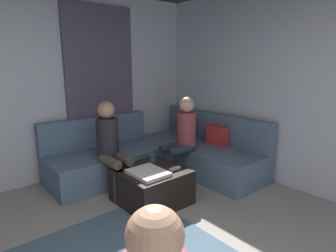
{
  "coord_description": "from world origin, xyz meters",
  "views": [
    {
      "loc": [
        1.18,
        -0.73,
        1.68
      ],
      "look_at": [
        -1.63,
        1.63,
        0.85
      ],
      "focal_mm": 30.3,
      "sensor_mm": 36.0,
      "label": 1
    }
  ],
  "objects_px": {
    "person_on_couch_side": "(111,144)",
    "person_on_couch_back": "(181,135)",
    "coffee_mug": "(152,158)",
    "sectional_couch": "(162,155)",
    "ottoman": "(152,186)",
    "game_remote": "(175,168)"
  },
  "relations": [
    {
      "from": "coffee_mug",
      "to": "game_remote",
      "type": "relative_size",
      "value": 0.63
    },
    {
      "from": "ottoman",
      "to": "person_on_couch_side",
      "type": "bearing_deg",
      "value": -156.3
    },
    {
      "from": "coffee_mug",
      "to": "person_on_couch_back",
      "type": "height_order",
      "value": "person_on_couch_back"
    },
    {
      "from": "person_on_couch_side",
      "to": "person_on_couch_back",
      "type": "bearing_deg",
      "value": 166.41
    },
    {
      "from": "game_remote",
      "to": "person_on_couch_side",
      "type": "xyz_separation_m",
      "value": [
        -0.71,
        -0.45,
        0.23
      ]
    },
    {
      "from": "sectional_couch",
      "to": "ottoman",
      "type": "bearing_deg",
      "value": -45.96
    },
    {
      "from": "sectional_couch",
      "to": "person_on_couch_back",
      "type": "xyz_separation_m",
      "value": [
        0.39,
        0.06,
        0.38
      ]
    },
    {
      "from": "ottoman",
      "to": "game_remote",
      "type": "bearing_deg",
      "value": 50.71
    },
    {
      "from": "game_remote",
      "to": "coffee_mug",
      "type": "bearing_deg",
      "value": -174.29
    },
    {
      "from": "person_on_couch_back",
      "to": "person_on_couch_side",
      "type": "distance_m",
      "value": 1.02
    },
    {
      "from": "ottoman",
      "to": "person_on_couch_side",
      "type": "height_order",
      "value": "person_on_couch_side"
    },
    {
      "from": "person_on_couch_back",
      "to": "person_on_couch_side",
      "type": "relative_size",
      "value": 1.0
    },
    {
      "from": "ottoman",
      "to": "game_remote",
      "type": "height_order",
      "value": "game_remote"
    },
    {
      "from": "sectional_couch",
      "to": "ottoman",
      "type": "xyz_separation_m",
      "value": [
        0.68,
        -0.7,
        -0.07
      ]
    },
    {
      "from": "coffee_mug",
      "to": "person_on_couch_back",
      "type": "xyz_separation_m",
      "value": [
        -0.07,
        0.58,
        0.19
      ]
    },
    {
      "from": "game_remote",
      "to": "person_on_couch_back",
      "type": "bearing_deg",
      "value": 131.32
    },
    {
      "from": "coffee_mug",
      "to": "person_on_couch_side",
      "type": "bearing_deg",
      "value": -126.89
    },
    {
      "from": "sectional_couch",
      "to": "person_on_couch_side",
      "type": "distance_m",
      "value": 1.02
    },
    {
      "from": "coffee_mug",
      "to": "person_on_couch_side",
      "type": "height_order",
      "value": "person_on_couch_side"
    },
    {
      "from": "sectional_couch",
      "to": "coffee_mug",
      "type": "relative_size",
      "value": 26.84
    },
    {
      "from": "sectional_couch",
      "to": "ottoman",
      "type": "height_order",
      "value": "sectional_couch"
    },
    {
      "from": "person_on_couch_side",
      "to": "sectional_couch",
      "type": "bearing_deg",
      "value": -171.0
    }
  ]
}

